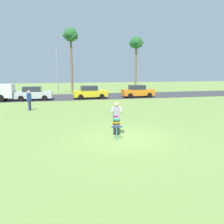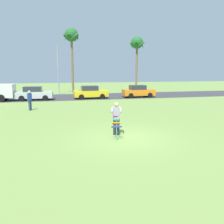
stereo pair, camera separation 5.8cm
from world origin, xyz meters
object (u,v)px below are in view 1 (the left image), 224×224
parked_car_yellow (90,92)px  person_kite_flyer (116,117)px  parked_car_orange (138,91)px  person_walker_near (29,100)px  streetlight_pole (57,67)px  kite_held (116,124)px  parked_car_silver (33,94)px  palm_tree_centre_far (136,45)px  palm_tree_right_near (71,38)px

parked_car_yellow → person_kite_flyer: bearing=-93.1°
parked_car_yellow → parked_car_orange: same height
parked_car_orange → person_walker_near: bearing=-149.5°
parked_car_yellow → person_walker_near: person_walker_near is taller
parked_car_orange → person_walker_near: 14.70m
person_kite_flyer → streetlight_pole: (-3.00, 23.52, 3.05)m
kite_held → parked_car_silver: bearing=108.1°
parked_car_silver → streetlight_pole: size_ratio=0.61×
kite_held → palm_tree_centre_far: palm_tree_centre_far is taller
parked_car_silver → person_walker_near: person_walker_near is taller
parked_car_yellow → person_walker_near: bearing=-130.3°
kite_held → palm_tree_centre_far: bearing=68.6°
parked_car_yellow → parked_car_silver: bearing=180.0°
parked_car_silver → person_walker_near: 7.47m
palm_tree_right_near → person_walker_near: size_ratio=5.84×
kite_held → parked_car_orange: (7.46, 17.27, -0.01)m
parked_car_orange → person_walker_near: (-12.67, -7.45, 0.16)m
kite_held → streetlight_pole: streetlight_pole is taller
parked_car_yellow → palm_tree_centre_far: palm_tree_centre_far is taller
person_walker_near → palm_tree_right_near: bearing=74.1°
person_kite_flyer → parked_car_silver: bearing=109.6°
palm_tree_right_near → person_walker_near: (-4.66, -16.41, -7.62)m
palm_tree_centre_far → palm_tree_right_near: bearing=-173.5°
palm_tree_centre_far → streetlight_pole: bearing=-166.6°
parked_car_silver → person_walker_near: size_ratio=2.46×
parked_car_silver → streetlight_pole: bearing=67.9°
parked_car_yellow → person_walker_near: 9.76m
palm_tree_right_near → parked_car_yellow: bearing=-79.6°
parked_car_orange → parked_car_yellow: bearing=-180.0°
streetlight_pole → kite_held: bearing=-83.5°
parked_car_silver → streetlight_pole: 8.25m
parked_car_silver → parked_car_orange: 13.11m
parked_car_orange → palm_tree_right_near: size_ratio=0.42×
streetlight_pole → person_walker_near: size_ratio=4.05×
parked_car_yellow → palm_tree_centre_far: size_ratio=0.45×
person_kite_flyer → person_walker_near: 10.54m
person_kite_flyer → palm_tree_right_near: palm_tree_right_near is taller
parked_car_silver → parked_car_yellow: bearing=-0.0°
parked_car_yellow → person_walker_near: size_ratio=2.46×
person_kite_flyer → person_walker_near: (-5.42, 9.04, -0.02)m
parked_car_silver → streetlight_pole: streetlight_pole is taller
person_kite_flyer → palm_tree_centre_far: (10.59, 26.75, 6.97)m
parked_car_yellow → kite_held: bearing=-93.6°
parked_car_silver → parked_car_yellow: 6.75m
person_kite_flyer → parked_car_silver: 17.50m
parked_car_orange → palm_tree_centre_far: bearing=72.0°
parked_car_silver → palm_tree_right_near: palm_tree_right_near is taller
person_kite_flyer → kite_held: person_kite_flyer is taller
kite_held → palm_tree_right_near: (-0.55, 26.23, 7.77)m
parked_car_silver → parked_car_orange: same height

